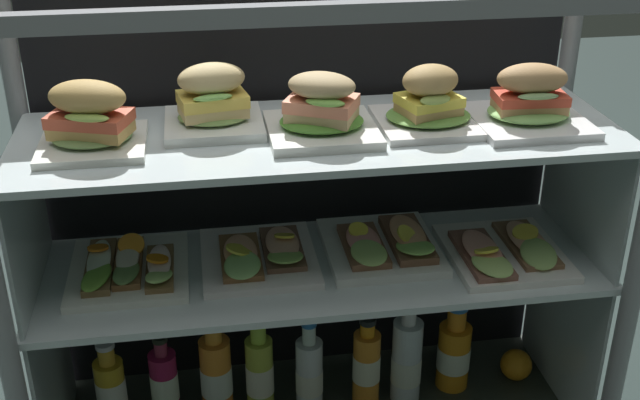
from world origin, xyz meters
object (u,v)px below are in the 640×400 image
plated_roll_sandwich_right_of_center (529,104)px  open_sandwich_tray_left_of_center (505,251)px  juice_bottle_back_left (260,372)px  orange_fruit_beside_bottles (516,365)px  juice_bottle_tucked_behind (406,360)px  plated_roll_sandwich_far_left (322,112)px  open_sandwich_tray_near_right_corner (385,245)px  open_sandwich_tray_mid_left (128,267)px  juice_bottle_front_middle (111,391)px  plated_roll_sandwich_mid_left (429,104)px  juice_bottle_front_fourth (366,367)px  juice_bottle_front_left_end (454,353)px  juice_bottle_back_center (164,384)px  juice_bottle_front_second (216,374)px  plated_roll_sandwich_near_right_corner (90,121)px  plated_roll_sandwich_near_left_corner (213,103)px  open_sandwich_tray_right_of_center (261,255)px  juice_bottle_near_post (309,374)px

plated_roll_sandwich_right_of_center → open_sandwich_tray_left_of_center: plated_roll_sandwich_right_of_center is taller
juice_bottle_back_left → orange_fruit_beside_bottles: juice_bottle_back_left is taller
juice_bottle_tucked_behind → orange_fruit_beside_bottles: size_ratio=3.54×
plated_roll_sandwich_far_left → open_sandwich_tray_near_right_corner: (0.13, 0.04, -0.30)m
open_sandwich_tray_mid_left → juice_bottle_front_middle: (-0.07, 0.02, -0.30)m
plated_roll_sandwich_mid_left → orange_fruit_beside_bottles: size_ratio=2.59×
juice_bottle_front_fourth → juice_bottle_front_left_end: size_ratio=1.03×
juice_bottle_front_left_end → plated_roll_sandwich_far_left: bearing=-166.8°
juice_bottle_back_center → orange_fruit_beside_bottles: size_ratio=2.86×
open_sandwich_tray_near_right_corner → juice_bottle_front_middle: 0.64m
open_sandwich_tray_near_right_corner → orange_fruit_beside_bottles: size_ratio=3.49×
juice_bottle_front_second → juice_bottle_front_fourth: juice_bottle_front_second is taller
plated_roll_sandwich_mid_left → juice_bottle_front_left_end: size_ratio=0.86×
juice_bottle_front_middle → plated_roll_sandwich_near_right_corner: bearing=-55.6°
plated_roll_sandwich_near_left_corner → juice_bottle_front_left_end: bearing=1.1°
open_sandwich_tray_mid_left → juice_bottle_back_left: 0.39m
open_sandwich_tray_left_of_center → juice_bottle_back_left: open_sandwich_tray_left_of_center is taller
juice_bottle_back_center → plated_roll_sandwich_far_left: bearing=-12.0°
open_sandwich_tray_near_right_corner → juice_bottle_tucked_behind: size_ratio=0.99×
open_sandwich_tray_near_right_corner → open_sandwich_tray_left_of_center: (0.23, -0.06, -0.00)m
plated_roll_sandwich_near_left_corner → plated_roll_sandwich_mid_left: (0.38, -0.05, -0.01)m
open_sandwich_tray_left_of_center → juice_bottle_back_center: bearing=172.6°
juice_bottle_back_left → orange_fruit_beside_bottles: bearing=0.8°
open_sandwich_tray_right_of_center → juice_bottle_front_second: 0.32m
plated_roll_sandwich_near_right_corner → plated_roll_sandwich_near_left_corner: (0.21, 0.06, -0.00)m
plated_roll_sandwich_near_right_corner → juice_bottle_tucked_behind: size_ratio=0.70×
open_sandwich_tray_right_of_center → juice_bottle_back_left: open_sandwich_tray_right_of_center is taller
open_sandwich_tray_right_of_center → juice_bottle_front_middle: size_ratio=1.18×
open_sandwich_tray_right_of_center → open_sandwich_tray_left_of_center: open_sandwich_tray_left_of_center is taller
plated_roll_sandwich_mid_left → juice_bottle_tucked_behind: size_ratio=0.73×
juice_bottle_front_fourth → open_sandwich_tray_mid_left: bearing=-178.9°
juice_bottle_front_left_end → plated_roll_sandwich_mid_left: bearing=-151.8°
open_sandwich_tray_near_right_corner → juice_bottle_front_fourth: (-0.03, 0.00, -0.30)m
plated_roll_sandwich_mid_left → juice_bottle_near_post: plated_roll_sandwich_mid_left is taller
juice_bottle_front_second → open_sandwich_tray_left_of_center: bearing=-8.9°
open_sandwich_tray_mid_left → juice_bottle_near_post: (0.35, 0.01, -0.30)m
juice_bottle_front_middle → juice_bottle_front_second: 0.22m
plated_roll_sandwich_far_left → juice_bottle_tucked_behind: (0.19, 0.04, -0.59)m
juice_bottle_front_left_end → plated_roll_sandwich_right_of_center: bearing=-50.1°
open_sandwich_tray_near_right_corner → orange_fruit_beside_bottles: (0.33, 0.03, -0.36)m
plated_roll_sandwich_near_right_corner → plated_roll_sandwich_mid_left: plated_roll_sandwich_near_right_corner is taller
plated_roll_sandwich_right_of_center → orange_fruit_beside_bottles: plated_roll_sandwich_right_of_center is taller
plated_roll_sandwich_far_left → juice_bottle_back_center: (-0.32, 0.07, -0.61)m
juice_bottle_front_middle → juice_bottle_front_second: juice_bottle_front_second is taller
plated_roll_sandwich_far_left → juice_bottle_near_post: (-0.02, 0.04, -0.60)m
open_sandwich_tray_mid_left → open_sandwich_tray_left_of_center: bearing=-4.2°
open_sandwich_tray_left_of_center → orange_fruit_beside_bottles: open_sandwich_tray_left_of_center is taller
plated_roll_sandwich_near_right_corner → juice_bottle_near_post: bearing=6.0°
plated_roll_sandwich_far_left → plated_roll_sandwich_mid_left: bearing=3.7°
juice_bottle_front_middle → juice_bottle_near_post: size_ratio=0.91×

